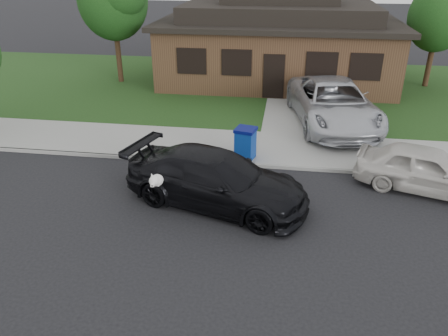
# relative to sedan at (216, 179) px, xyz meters

# --- Properties ---
(ground) EXTENTS (120.00, 120.00, 0.00)m
(ground) POSITION_rel_sedan_xyz_m (-2.85, -0.95, -0.77)
(ground) COLOR black
(ground) RESTS_ON ground
(sidewalk) EXTENTS (60.00, 3.00, 0.12)m
(sidewalk) POSITION_rel_sedan_xyz_m (-2.85, 4.05, -0.71)
(sidewalk) COLOR gray
(sidewalk) RESTS_ON ground
(curb) EXTENTS (60.00, 0.12, 0.12)m
(curb) POSITION_rel_sedan_xyz_m (-2.85, 2.55, -0.71)
(curb) COLOR gray
(curb) RESTS_ON ground
(lawn) EXTENTS (60.00, 13.00, 0.13)m
(lawn) POSITION_rel_sedan_xyz_m (-2.85, 12.05, -0.71)
(lawn) COLOR #193814
(lawn) RESTS_ON ground
(driveway) EXTENTS (4.50, 13.00, 0.14)m
(driveway) POSITION_rel_sedan_xyz_m (3.15, 9.05, -0.70)
(driveway) COLOR gray
(driveway) RESTS_ON ground
(sedan) EXTENTS (5.72, 3.58, 1.55)m
(sedan) POSITION_rel_sedan_xyz_m (0.00, 0.00, 0.00)
(sedan) COLOR black
(sedan) RESTS_ON ground
(minivan) EXTENTS (4.00, 6.79, 1.77)m
(minivan) POSITION_rel_sedan_xyz_m (3.72, 6.83, 0.25)
(minivan) COLOR silver
(minivan) RESTS_ON driveway
(white_compact) EXTENTS (4.40, 2.82, 1.39)m
(white_compact) POSITION_rel_sedan_xyz_m (6.12, 1.73, -0.08)
(white_compact) COLOR silver
(white_compact) RESTS_ON ground
(recycling_bin) EXTENTS (0.80, 0.80, 1.10)m
(recycling_bin) POSITION_rel_sedan_xyz_m (0.52, 2.97, -0.10)
(recycling_bin) COLOR navy
(recycling_bin) RESTS_ON sidewalk
(house) EXTENTS (12.60, 8.60, 4.65)m
(house) POSITION_rel_sedan_xyz_m (1.15, 14.04, 1.36)
(house) COLOR #422B1C
(house) RESTS_ON ground
(tree_1) EXTENTS (3.15, 3.00, 5.25)m
(tree_1) POSITION_rel_sedan_xyz_m (9.28, 13.45, 2.94)
(tree_1) COLOR #332114
(tree_1) RESTS_ON ground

